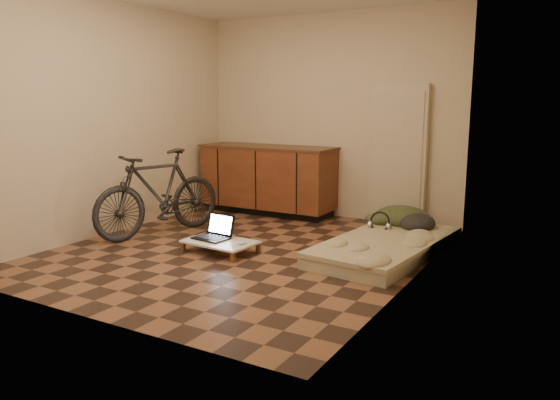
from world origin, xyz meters
The scene contains 10 objects.
room_shell centered at (0.00, 0.00, 1.30)m, with size 3.50×4.00×2.60m.
cabinets centered at (-0.75, 1.70, 0.47)m, with size 1.84×0.62×0.91m.
appliance_panel centered at (0.95, 1.94, 0.85)m, with size 0.70×0.10×1.70m, color #C5B49C.
bicycle centered at (-1.20, 0.07, 0.53)m, with size 0.48×1.64×1.06m, color black.
futon centered at (1.30, 0.59, 0.08)m, with size 1.09×1.95×0.16m.
clothing_pile centered at (1.25, 1.34, 0.30)m, with size 0.68×0.57×0.27m, color #353D23, non-canonical shape.
headphones centered at (1.09, 0.98, 0.24)m, with size 0.25×0.22×0.16m, color black, non-canonical shape.
lap_desk centered at (-0.17, -0.17, 0.10)m, with size 0.74×0.51×0.12m.
laptop centered at (-0.29, -0.11, 0.17)m, with size 0.37×0.34×0.24m.
mouse centered at (0.09, -0.17, 0.14)m, with size 0.06×0.10×0.04m, color white.
Camera 1 is at (3.01, -4.48, 1.53)m, focal length 35.00 mm.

